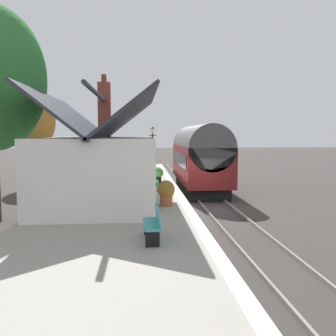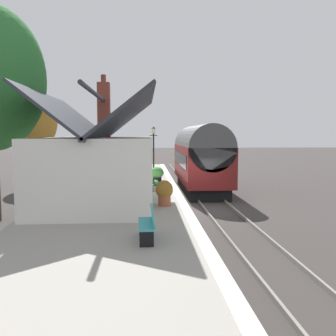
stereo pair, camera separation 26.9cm
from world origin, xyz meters
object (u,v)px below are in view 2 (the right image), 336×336
Objects in this scene: planter_corner_building at (164,192)px; lamp_post_platform at (154,141)px; bench_mid_platform at (148,223)px; planter_by_door at (156,186)px; bench_platform_end at (147,164)px; train at (200,157)px; planter_edge_far at (103,167)px; bench_near_building at (143,167)px; planter_under_sign at (97,167)px; tree_behind_building at (36,121)px; planter_edge_near at (157,174)px; bench_by_lamp at (148,173)px; station_building at (99,166)px.

planter_corner_building is 0.31× the size of lamp_post_platform.
bench_mid_platform is at bearing 178.18° from lamp_post_platform.
planter_by_door is 0.23× the size of lamp_post_platform.
bench_platform_end is at bearing 5.84° from lamp_post_platform.
train is at bearing -96.34° from lamp_post_platform.
planter_edge_far is (-2.33, 3.10, -0.02)m from bench_platform_end.
bench_mid_platform is at bearing -179.06° from bench_near_building.
bench_mid_platform is at bearing -168.63° from planter_under_sign.
tree_behind_building is at bearing 24.55° from bench_mid_platform.
planter_edge_near reaches higher than planter_edge_far.
lamp_post_platform reaches higher than bench_by_lamp.
train is 6.47× the size of bench_platform_end.
station_building is at bearing 171.34° from bench_platform_end.
planter_edge_near is (11.05, -0.58, 0.07)m from bench_mid_platform.
planter_by_door is at bearing -174.77° from bench_near_building.
bench_mid_platform is at bearing 179.73° from bench_by_lamp.
tree_behind_building is (-1.58, 4.11, 3.52)m from planter_under_sign.
station_building is 3.86m from planter_by_door.
train reaches higher than bench_mid_platform.
bench_platform_end is at bearing 0.38° from bench_by_lamp.
planter_under_sign is at bearing 44.37° from lamp_post_platform.
bench_platform_end is at bearing -5.58° from bench_near_building.
planter_corner_building is at bearing -175.31° from bench_near_building.
bench_near_building is 1.47× the size of planter_edge_near.
train reaches higher than lamp_post_platform.
planter_by_door is (-10.47, -0.42, -0.21)m from bench_platform_end.
tree_behind_building reaches higher than planter_edge_far.
station_building is at bearing 146.95° from train.
station_building reaches higher than planter_corner_building.
bench_by_lamp is 6.59m from bench_platform_end.
station_building is 7.87× the size of planter_corner_building.
bench_by_lamp is 5.30m from planter_edge_far.
bench_mid_platform and bench_platform_end have the same top height.
bench_by_lamp is 7.62m from planter_under_sign.
train is 4.37m from planter_edge_near.
planter_by_door is 6.44m from lamp_post_platform.
bench_by_lamp is 1.39× the size of planter_corner_building.
station_building is (-8.50, 5.53, 0.19)m from train.
bench_platform_end is (18.91, -0.02, 0.00)m from bench_mid_platform.
train is 3.26m from lamp_post_platform.
bench_by_lamp is at bearing -0.27° from bench_mid_platform.
train reaches higher than planter_by_door.
train is 7.09m from planter_edge_far.
train is 6.62m from planter_by_door.
planter_edge_far is (10.89, 1.09, -1.02)m from station_building.
planter_by_door is 11.28m from planter_under_sign.
bench_platform_end is 3.88m from planter_edge_far.
planter_corner_building reaches higher than planter_edge_far.
bench_by_lamp is 1.37m from planter_edge_near.
planter_edge_near is at bearing 136.77° from train.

